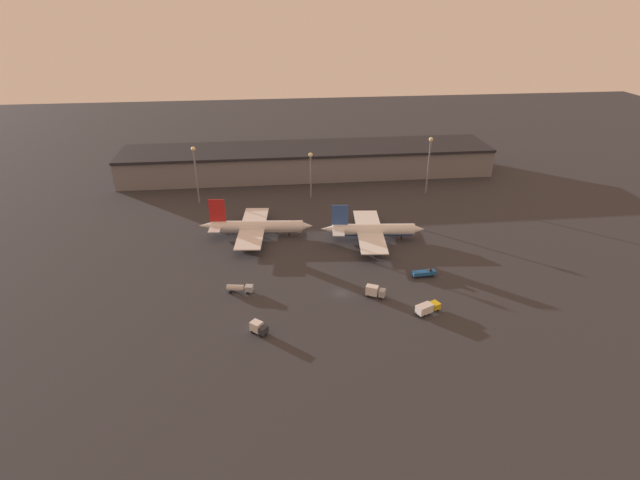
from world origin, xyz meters
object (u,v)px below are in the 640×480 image
Objects in this scene: airplane_0 at (256,227)px; service_vehicle_3 at (240,288)px; service_vehicle_4 at (427,308)px; service_vehicle_1 at (424,273)px; airplane_1 at (372,230)px; service_vehicle_0 at (375,291)px; service_vehicle_2 at (258,328)px.

airplane_0 reaches higher than service_vehicle_3.
airplane_0 reaches higher than service_vehicle_4.
service_vehicle_3 is (-56.93, -2.94, 0.26)m from service_vehicle_1.
service_vehicle_1 is at bearing -28.17° from airplane_0.
service_vehicle_3 is at bearing -140.85° from airplane_1.
airplane_0 is at bearing 142.98° from service_vehicle_1.
service_vehicle_4 is at bearing -7.97° from service_vehicle_3.
airplane_0 is 5.58× the size of service_vehicle_1.
service_vehicle_3 is at bearing -164.55° from service_vehicle_0.
airplane_0 is 62.97m from service_vehicle_1.
service_vehicle_1 is at bearing 12.60° from service_vehicle_3.
service_vehicle_2 is at bearing 159.55° from service_vehicle_4.
airplane_1 is at bearing 71.79° from service_vehicle_4.
service_vehicle_2 reaches higher than service_vehicle_4.
service_vehicle_0 is 15.98m from service_vehicle_4.
service_vehicle_2 is 0.66× the size of service_vehicle_4.
service_vehicle_2 is 46.48m from service_vehicle_4.
airplane_0 is 42.04m from airplane_1.
service_vehicle_2 is (0.77, -58.27, -1.89)m from airplane_0.
airplane_1 reaches higher than service_vehicle_2.
service_vehicle_0 is 1.18× the size of service_vehicle_2.
airplane_0 reaches higher than service_vehicle_2.
airplane_1 reaches higher than service_vehicle_0.
service_vehicle_0 is 0.81× the size of service_vehicle_1.
service_vehicle_2 is at bearing -65.33° from service_vehicle_3.
airplane_0 is at bearing 131.07° from service_vehicle_2.
service_vehicle_4 is at bearing -43.45° from airplane_0.
airplane_1 is at bearing 104.62° from service_vehicle_0.
airplane_1 is 5.04× the size of service_vehicle_1.
service_vehicle_2 is 0.64× the size of service_vehicle_3.
airplane_0 is 72.00m from service_vehicle_4.
service_vehicle_0 is at bearing 62.26° from service_vehicle_2.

